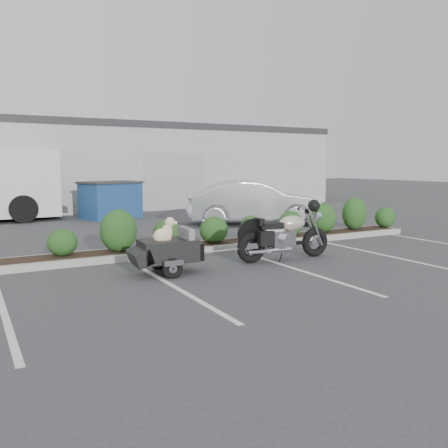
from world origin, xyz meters
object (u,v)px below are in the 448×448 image
motorcycle (285,236)px  pet_trailer (167,250)px  dumpster (111,200)px  sedan (253,203)px

motorcycle → pet_trailer: motorcycle is taller
pet_trailer → dumpster: dumpster is taller
pet_trailer → sedan: 7.76m
dumpster → sedan: bearing=-67.0°
sedan → dumpster: 5.80m
sedan → dumpster: size_ratio=1.84×
sedan → motorcycle: bearing=176.7°
motorcycle → sedan: 6.14m
pet_trailer → dumpster: bearing=83.8°
motorcycle → sedan: bearing=67.4°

